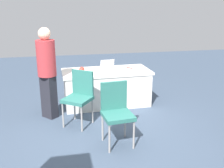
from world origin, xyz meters
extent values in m
plane|color=#3D4C60|center=(0.00, 0.00, 0.00)|extent=(14.40, 14.40, 0.00)
cube|color=silver|center=(-0.29, -1.42, 0.73)|extent=(1.86, 0.90, 0.05)
cube|color=silver|center=(-0.29, -1.42, 0.35)|extent=(1.79, 0.86, 0.70)
cylinder|color=#9E9993|center=(-0.35, 0.49, 0.23)|extent=(0.03, 0.03, 0.45)
cylinder|color=#9E9993|center=(0.02, 0.53, 0.23)|extent=(0.03, 0.03, 0.45)
cylinder|color=#9E9993|center=(-0.32, 0.12, 0.23)|extent=(0.03, 0.03, 0.45)
cylinder|color=#9E9993|center=(0.06, 0.15, 0.23)|extent=(0.03, 0.03, 0.45)
cube|color=#2D7066|center=(-0.15, 0.32, 0.48)|extent=(0.48, 0.48, 0.06)
cube|color=#2D7066|center=(-0.13, 0.12, 0.74)|extent=(0.42, 0.08, 0.45)
cylinder|color=#9E9993|center=(0.36, -0.22, 0.23)|extent=(0.03, 0.03, 0.46)
cylinder|color=#9E9993|center=(0.67, -0.44, 0.23)|extent=(0.03, 0.03, 0.46)
cylinder|color=#9E9993|center=(0.14, -0.53, 0.23)|extent=(0.03, 0.03, 0.46)
cylinder|color=#9E9993|center=(0.44, -0.75, 0.23)|extent=(0.03, 0.03, 0.46)
cube|color=#2D7066|center=(0.40, -0.48, 0.49)|extent=(0.61, 0.61, 0.06)
cube|color=#2D7066|center=(0.28, -0.65, 0.75)|extent=(0.36, 0.28, 0.45)
cube|color=#26262D|center=(0.90, -0.95, 0.41)|extent=(0.32, 0.33, 0.83)
cylinder|color=#B23338|center=(0.90, -0.95, 1.16)|extent=(0.48, 0.48, 0.66)
sphere|color=beige|center=(0.90, -0.95, 1.59)|extent=(0.22, 0.22, 0.22)
cube|color=silver|center=(-0.35, -1.42, 0.76)|extent=(0.35, 0.26, 0.02)
cube|color=#B7B7BC|center=(-0.33, -1.56, 0.86)|extent=(0.32, 0.12, 0.19)
sphere|color=#B2382D|center=(0.23, -1.37, 0.81)|extent=(0.11, 0.11, 0.11)
cube|color=red|center=(-0.82, -1.53, 0.75)|extent=(0.13, 0.17, 0.01)
camera|label=1|loc=(0.67, 3.89, 2.12)|focal=42.26mm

